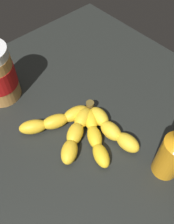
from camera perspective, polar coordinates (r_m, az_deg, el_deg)
ground_plane at (r=64.26cm, az=-1.98°, el=0.18°), size 72.08×70.12×4.34cm
banana_bunch at (r=56.33cm, az=-0.65°, el=-4.11°), size 19.34×23.94×3.61cm
honey_bottle at (r=50.17cm, az=19.56°, el=-9.29°), size 5.43×5.43×15.04cm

